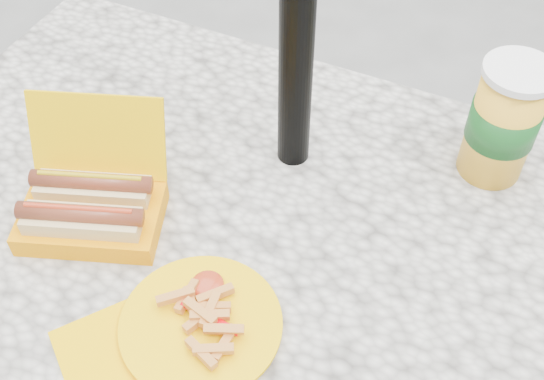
% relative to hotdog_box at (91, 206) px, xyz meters
% --- Properties ---
extents(picnic_table, '(1.20, 0.80, 0.75)m').
position_rel_hotdog_box_xyz_m(picnic_table, '(0.21, 0.09, -0.14)').
color(picnic_table, beige).
rests_on(picnic_table, ground).
extents(hotdog_box, '(0.25, 0.24, 0.16)m').
position_rel_hotdog_box_xyz_m(hotdog_box, '(0.00, 0.00, 0.00)').
color(hotdog_box, '#FABF00').
rests_on(hotdog_box, picnic_table).
extents(fries_plate, '(0.28, 0.30, 0.04)m').
position_rel_hotdog_box_xyz_m(fries_plate, '(0.22, -0.09, -0.03)').
color(fries_plate, '#F8BB00').
rests_on(fries_plate, picnic_table).
extents(soda_cup, '(0.11, 0.11, 0.20)m').
position_rel_hotdog_box_xyz_m(soda_cup, '(0.50, 0.35, 0.06)').
color(soda_cup, yellow).
rests_on(soda_cup, picnic_table).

